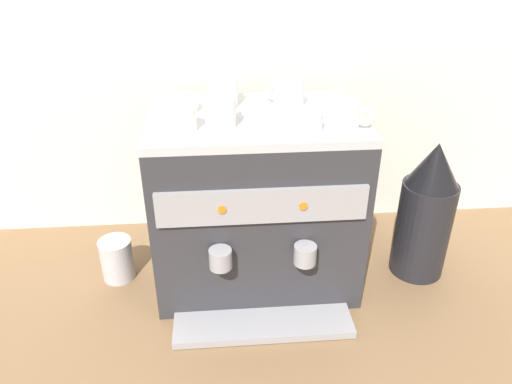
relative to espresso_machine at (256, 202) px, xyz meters
name	(u,v)px	position (x,y,z in m)	size (l,w,h in m)	color
ground_plane	(256,272)	(0.00, 0.00, -0.25)	(4.00, 4.00, 0.00)	brown
tiled_backsplash_wall	(247,49)	(0.00, 0.32, 0.34)	(2.80, 0.03, 1.18)	silver
espresso_machine	(256,202)	(0.00, 0.00, 0.00)	(0.54, 0.47, 0.50)	#2D2D33
ceramic_cup_0	(224,91)	(-0.08, 0.09, 0.29)	(0.08, 0.11, 0.08)	white
ceramic_cup_1	(288,94)	(0.09, 0.07, 0.28)	(0.10, 0.09, 0.07)	white
ceramic_cup_2	(179,118)	(-0.19, -0.08, 0.28)	(0.09, 0.10, 0.06)	white
ceramic_cup_3	(221,112)	(-0.09, -0.06, 0.29)	(0.08, 0.10, 0.07)	white
ceramic_cup_4	(346,114)	(0.21, -0.09, 0.28)	(0.10, 0.07, 0.06)	white
ceramic_bowl_0	(180,105)	(-0.19, 0.05, 0.27)	(0.09, 0.09, 0.04)	silver
ceramic_bowl_1	(300,121)	(0.09, -0.10, 0.27)	(0.11, 0.11, 0.04)	silver
coffee_grinder	(426,212)	(0.48, -0.02, -0.04)	(0.15, 0.15, 0.42)	black
milk_pitcher	(117,259)	(-0.41, 0.02, -0.18)	(0.09, 0.09, 0.13)	#B7B7BC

